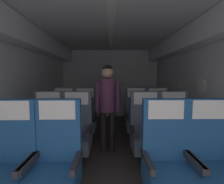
# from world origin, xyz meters

# --- Properties ---
(ground) EXTENTS (3.47, 5.92, 0.02)m
(ground) POSITION_xyz_m (0.00, 2.76, -0.01)
(ground) COLOR #3D3833
(fuselage_shell) EXTENTS (3.35, 5.57, 2.31)m
(fuselage_shell) POSITION_xyz_m (0.00, 3.03, 1.63)
(fuselage_shell) COLOR silver
(fuselage_shell) RESTS_ON ground
(seat_a_left_window) EXTENTS (0.50, 0.51, 1.12)m
(seat_a_left_window) POSITION_xyz_m (-1.04, 1.51, 0.47)
(seat_a_left_window) COLOR #38383D
(seat_a_left_window) RESTS_ON ground
(seat_a_left_aisle) EXTENTS (0.50, 0.51, 1.12)m
(seat_a_left_aisle) POSITION_xyz_m (-0.57, 1.52, 0.47)
(seat_a_left_aisle) COLOR #38383D
(seat_a_left_aisle) RESTS_ON ground
(seat_a_right_aisle) EXTENTS (0.50, 0.51, 1.12)m
(seat_a_right_aisle) POSITION_xyz_m (1.04, 1.52, 0.47)
(seat_a_right_aisle) COLOR #38383D
(seat_a_right_aisle) RESTS_ON ground
(seat_a_right_window) EXTENTS (0.50, 0.51, 1.12)m
(seat_a_right_window) POSITION_xyz_m (0.57, 1.52, 0.47)
(seat_a_right_window) COLOR #38383D
(seat_a_right_window) RESTS_ON ground
(seat_b_left_window) EXTENTS (0.50, 0.51, 1.12)m
(seat_b_left_window) POSITION_xyz_m (-1.02, 2.48, 0.47)
(seat_b_left_window) COLOR #38383D
(seat_b_left_window) RESTS_ON ground
(seat_b_left_aisle) EXTENTS (0.50, 0.51, 1.12)m
(seat_b_left_aisle) POSITION_xyz_m (-0.56, 2.46, 0.47)
(seat_b_left_aisle) COLOR #38383D
(seat_b_left_aisle) RESTS_ON ground
(seat_b_right_aisle) EXTENTS (0.50, 0.51, 1.12)m
(seat_b_right_aisle) POSITION_xyz_m (1.02, 2.47, 0.47)
(seat_b_right_aisle) COLOR #38383D
(seat_b_right_aisle) RESTS_ON ground
(seat_b_right_window) EXTENTS (0.50, 0.51, 1.12)m
(seat_b_right_window) POSITION_xyz_m (0.55, 2.46, 0.47)
(seat_b_right_window) COLOR #38383D
(seat_b_right_window) RESTS_ON ground
(seat_c_left_window) EXTENTS (0.50, 0.51, 1.12)m
(seat_c_left_window) POSITION_xyz_m (-1.03, 3.41, 0.47)
(seat_c_left_window) COLOR #38383D
(seat_c_left_window) RESTS_ON ground
(seat_c_left_aisle) EXTENTS (0.50, 0.51, 1.12)m
(seat_c_left_aisle) POSITION_xyz_m (-0.56, 3.41, 0.47)
(seat_c_left_aisle) COLOR #38383D
(seat_c_left_aisle) RESTS_ON ground
(seat_c_right_aisle) EXTENTS (0.50, 0.51, 1.12)m
(seat_c_right_aisle) POSITION_xyz_m (1.04, 3.42, 0.47)
(seat_c_right_aisle) COLOR #38383D
(seat_c_right_aisle) RESTS_ON ground
(seat_c_right_window) EXTENTS (0.50, 0.51, 1.12)m
(seat_c_right_window) POSITION_xyz_m (0.56, 3.41, 0.47)
(seat_c_right_window) COLOR #38383D
(seat_c_right_window) RESTS_ON ground
(flight_attendant) EXTENTS (0.43, 0.28, 1.57)m
(flight_attendant) POSITION_xyz_m (-0.06, 2.81, 0.96)
(flight_attendant) COLOR black
(flight_attendant) RESTS_ON ground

